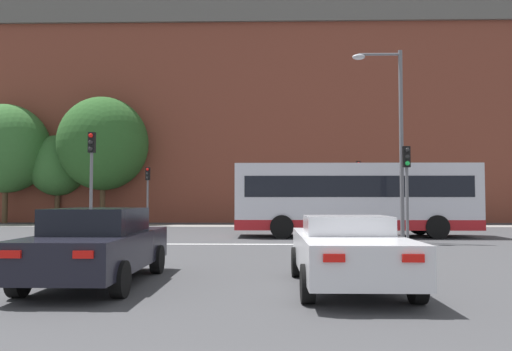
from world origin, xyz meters
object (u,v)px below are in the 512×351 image
object	(u,v)px
traffic_light_far_right	(358,182)
street_lamp_junction	(393,125)
pedestrian_waiting	(382,211)
pedestrian_walking_east	(256,208)
car_saloon_left	(98,245)
traffic_light_near_right	(407,177)
traffic_light_far_left	(148,186)
car_roadster_right	(348,251)
bus_crossing_lead	(354,198)
traffic_light_near_left	(91,168)

from	to	relation	value
traffic_light_far_right	street_lamp_junction	world-z (taller)	street_lamp_junction
pedestrian_waiting	pedestrian_walking_east	size ratio (longest dim) A/B	0.88
car_saloon_left	traffic_light_near_right	world-z (taller)	traffic_light_near_right
pedestrian_waiting	traffic_light_far_left	bearing A→B (deg)	167.50
street_lamp_junction	pedestrian_walking_east	size ratio (longest dim) A/B	4.13
car_roadster_right	bus_crossing_lead	xyz separation A→B (m)	(2.34, 12.77, 1.02)
traffic_light_far_left	pedestrian_waiting	bearing A→B (deg)	1.97
car_roadster_right	traffic_light_near_left	size ratio (longest dim) A/B	1.05
traffic_light_far_left	pedestrian_walking_east	bearing A→B (deg)	-0.20
bus_crossing_lead	traffic_light_far_right	bearing A→B (deg)	-11.88
car_roadster_right	pedestrian_walking_east	world-z (taller)	pedestrian_walking_east
traffic_light_near_left	street_lamp_junction	size ratio (longest dim) A/B	0.57
street_lamp_junction	pedestrian_waiting	world-z (taller)	street_lamp_junction
car_roadster_right	traffic_light_near_right	bearing A→B (deg)	67.96
car_saloon_left	pedestrian_walking_east	size ratio (longest dim) A/B	2.50
car_roadster_right	traffic_light_far_left	bearing A→B (deg)	112.82
car_saloon_left	pedestrian_waiting	size ratio (longest dim) A/B	2.83
traffic_light_near_left	car_roadster_right	bearing A→B (deg)	-48.97
car_saloon_left	traffic_light_near_left	world-z (taller)	traffic_light_near_left
bus_crossing_lead	traffic_light_near_right	xyz separation A→B (m)	(1.43, -3.37, 0.78)
car_saloon_left	pedestrian_waiting	distance (m)	23.51
car_roadster_right	traffic_light_near_left	xyz separation A→B (m)	(-8.39, 9.64, 2.17)
traffic_light_far_right	street_lamp_junction	size ratio (longest dim) A/B	0.52
traffic_light_far_left	street_lamp_junction	xyz separation A→B (m)	(12.33, -10.88, 2.12)
traffic_light_near_right	traffic_light_far_left	bearing A→B (deg)	137.74
car_saloon_left	bus_crossing_lead	bearing A→B (deg)	60.04
traffic_light_near_right	traffic_light_near_left	world-z (taller)	traffic_light_near_left
car_saloon_left	traffic_light_near_right	bearing A→B (deg)	46.53
bus_crossing_lead	pedestrian_walking_east	distance (m)	9.32
pedestrian_waiting	pedestrian_walking_east	world-z (taller)	pedestrian_walking_east
bus_crossing_lead	street_lamp_junction	xyz separation A→B (m)	(1.09, -2.74, 2.85)
car_roadster_right	traffic_light_far_right	xyz separation A→B (m)	(3.94, 20.37, 1.95)
car_saloon_left	pedestrian_waiting	bearing A→B (deg)	63.96
car_roadster_right	pedestrian_waiting	distance (m)	22.11
street_lamp_junction	traffic_light_near_left	bearing A→B (deg)	-178.12
bus_crossing_lead	car_roadster_right	bearing A→B (deg)	169.63
bus_crossing_lead	traffic_light_near_left	xyz separation A→B (m)	(-10.73, -3.13, 1.15)
traffic_light_near_right	pedestrian_waiting	size ratio (longest dim) A/B	2.28
traffic_light_far_right	traffic_light_near_left	bearing A→B (deg)	-138.98
traffic_light_far_right	street_lamp_junction	bearing A→B (deg)	-92.80
car_saloon_left	bus_crossing_lead	xyz separation A→B (m)	(7.27, 12.42, 0.95)
car_roadster_right	street_lamp_junction	xyz separation A→B (m)	(3.43, 10.03, 3.87)
car_saloon_left	traffic_light_near_right	size ratio (longest dim) A/B	1.24
car_saloon_left	pedestrian_waiting	world-z (taller)	pedestrian_waiting
car_saloon_left	street_lamp_junction	size ratio (longest dim) A/B	0.61
traffic_light_near_left	pedestrian_walking_east	bearing A→B (deg)	61.16
traffic_light_far_right	pedestrian_walking_east	xyz separation A→B (m)	(-6.14, 0.52, -1.57)
street_lamp_junction	traffic_light_far_left	bearing A→B (deg)	138.57
traffic_light_near_left	street_lamp_junction	bearing A→B (deg)	1.88
pedestrian_waiting	pedestrian_walking_east	xyz separation A→B (m)	(-7.73, -0.52, 0.15)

